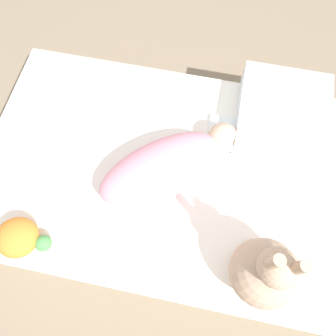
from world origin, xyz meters
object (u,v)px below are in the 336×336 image
object	(u,v)px
pillow	(282,115)
turtle_plush	(20,238)
bunny_plush	(265,272)
swaddled_baby	(167,165)

from	to	relation	value
pillow	turtle_plush	distance (m)	1.06
turtle_plush	bunny_plush	bearing A→B (deg)	3.24
swaddled_baby	pillow	bearing A→B (deg)	-2.13
pillow	bunny_plush	distance (m)	0.62
bunny_plush	turtle_plush	size ratio (longest dim) A/B	1.91
pillow	turtle_plush	world-z (taller)	pillow
bunny_plush	swaddled_baby	bearing A→B (deg)	140.15
bunny_plush	turtle_plush	world-z (taller)	bunny_plush
turtle_plush	swaddled_baby	bearing A→B (deg)	38.91
pillow	bunny_plush	world-z (taller)	bunny_plush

